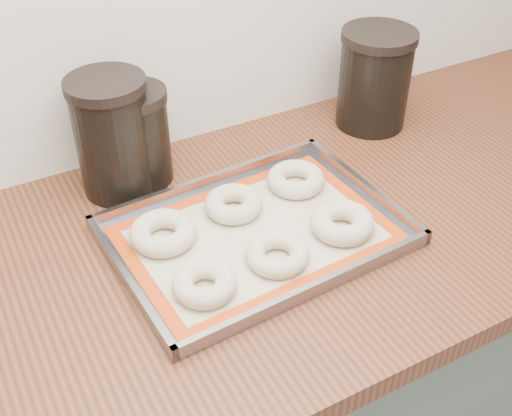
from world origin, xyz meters
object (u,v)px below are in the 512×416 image
bagel_front_mid (277,254)px  bagel_back_right (296,179)px  bagel_back_left (163,233)px  canister_left (113,136)px  baking_tray (256,233)px  bagel_front_left (205,283)px  bagel_back_mid (233,204)px  canister_right (374,79)px  canister_mid (138,136)px  bagel_front_right (342,223)px

bagel_front_mid → bagel_back_right: (0.13, 0.16, 0.00)m
bagel_back_left → bagel_back_right: (0.27, 0.03, -0.00)m
canister_left → baking_tray: bearing=-57.8°
bagel_front_left → canister_left: canister_left is taller
bagel_front_left → bagel_back_right: (0.26, 0.16, -0.00)m
baking_tray → bagel_back_mid: bagel_back_mid is taller
baking_tray → canister_right: size_ratio=2.38×
bagel_back_left → canister_mid: (0.04, 0.19, 0.07)m
bagel_front_left → bagel_front_mid: size_ratio=0.97×
bagel_back_left → bagel_back_right: size_ratio=1.05×
bagel_back_left → canister_mid: size_ratio=0.60×
baking_tray → bagel_back_mid: bearing=94.1°
baking_tray → canister_left: 0.30m
bagel_front_right → bagel_back_right: (-0.00, 0.14, -0.00)m
bagel_front_left → canister_right: (0.51, 0.29, 0.08)m
canister_mid → bagel_front_right: bearing=-52.7°
bagel_front_right → bagel_back_mid: bagel_front_right is taller
bagel_back_right → canister_right: bearing=26.1°
baking_tray → canister_mid: 0.28m
bagel_back_right → canister_mid: 0.29m
canister_left → canister_right: bearing=-3.0°
baking_tray → bagel_front_right: (0.13, -0.06, 0.02)m
bagel_back_mid → canister_left: 0.24m
bagel_front_right → canister_right: canister_right is taller
bagel_front_mid → bagel_front_right: bagel_front_right is taller
baking_tray → bagel_back_left: (-0.14, 0.06, 0.01)m
bagel_front_left → canister_mid: size_ratio=0.54×
bagel_back_left → canister_mid: 0.20m
bagel_front_right → bagel_back_left: bagel_front_right is taller
bagel_front_mid → bagel_front_right: (0.13, 0.01, 0.00)m
baking_tray → canister_left: bearing=122.2°
baking_tray → canister_right: canister_right is taller
bagel_front_left → bagel_front_mid: 0.13m
bagel_back_mid → bagel_front_left: bearing=-129.5°
bagel_front_right → canister_mid: (-0.23, 0.31, 0.07)m
bagel_front_left → bagel_back_mid: size_ratio=0.98×
canister_mid → bagel_back_right: bearing=-35.1°
canister_mid → canister_right: size_ratio=0.90×
bagel_front_left → bagel_back_mid: bearing=50.5°
baking_tray → bagel_front_left: bagel_front_left is taller
canister_left → bagel_front_right: bearing=-46.9°
bagel_front_mid → canister_left: size_ratio=0.46×
bagel_front_left → canister_right: 0.59m
baking_tray → bagel_back_left: 0.15m
bagel_front_mid → canister_right: canister_right is taller
bagel_front_left → bagel_back_left: (-0.01, 0.14, 0.00)m
bagel_front_mid → bagel_back_mid: bearing=91.3°
bagel_front_right → bagel_back_left: 0.29m
bagel_back_mid → canister_right: (0.39, 0.14, 0.08)m
bagel_front_right → bagel_back_left: size_ratio=0.97×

